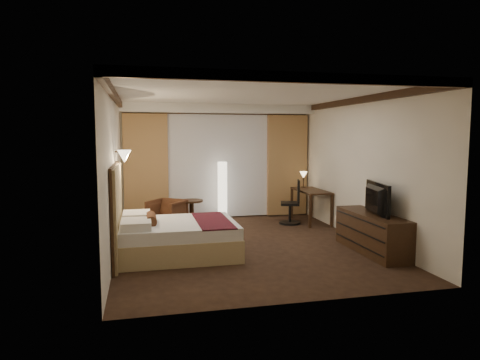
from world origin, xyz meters
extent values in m
cube|color=black|center=(0.00, 0.00, 0.00)|extent=(4.50, 5.50, 0.01)
cube|color=white|center=(0.00, 0.00, 2.70)|extent=(4.50, 5.50, 0.01)
cube|color=beige|center=(0.00, 2.75, 1.35)|extent=(4.50, 0.02, 2.70)
cube|color=beige|center=(-2.25, 0.00, 1.35)|extent=(0.02, 5.50, 2.70)
cube|color=beige|center=(2.25, 0.00, 1.35)|extent=(0.02, 5.50, 2.70)
cube|color=white|center=(0.00, 2.50, 2.60)|extent=(4.50, 0.50, 0.20)
cube|color=silver|center=(0.00, 2.67, 1.25)|extent=(2.48, 0.04, 2.45)
cube|color=#A6844C|center=(-1.70, 2.61, 1.25)|extent=(1.00, 0.14, 2.45)
cube|color=#A6844C|center=(1.70, 2.61, 1.25)|extent=(1.00, 0.14, 2.45)
imported|color=#442914|center=(-1.30, 1.73, 0.34)|extent=(0.91, 0.90, 0.69)
imported|color=black|center=(1.97, -0.93, 0.97)|extent=(0.79, 1.14, 0.14)
camera|label=1|loc=(-1.80, -7.38, 1.99)|focal=32.00mm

